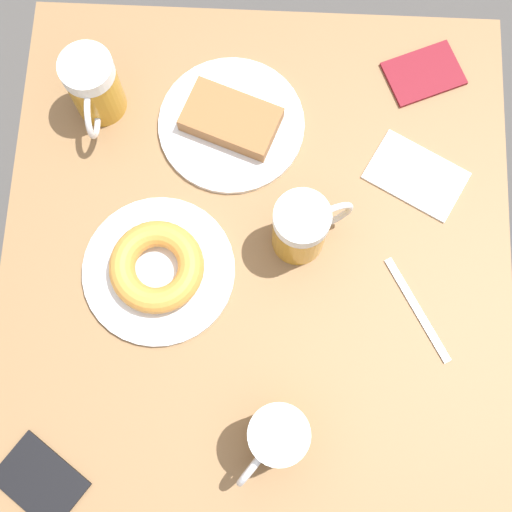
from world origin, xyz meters
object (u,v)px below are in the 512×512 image
(plate_with_donut, at_px, (157,268))
(beer_mug_center, at_px, (94,87))
(fork, at_px, (417,310))
(passport_far_edge, at_px, (40,481))
(plate_with_cake, at_px, (231,122))
(beer_mug_left, at_px, (276,437))
(beer_mug_right, at_px, (302,228))
(passport_near_edge, at_px, (424,74))
(napkin_folded, at_px, (416,176))

(plate_with_donut, xyz_separation_m, beer_mug_center, (0.12, -0.28, 0.05))
(fork, bearing_deg, beer_mug_center, -31.73)
(passport_far_edge, bearing_deg, plate_with_cake, -113.44)
(beer_mug_left, height_order, beer_mug_center, same)
(beer_mug_right, distance_m, fork, 0.23)
(plate_with_donut, height_order, beer_mug_left, beer_mug_left)
(beer_mug_left, xyz_separation_m, passport_near_edge, (-0.23, -0.62, -0.06))
(plate_with_cake, height_order, passport_far_edge, plate_with_cake)
(plate_with_cake, height_order, beer_mug_right, beer_mug_right)
(plate_with_cake, xyz_separation_m, beer_mug_right, (-0.12, 0.19, 0.05))
(beer_mug_right, height_order, napkin_folded, beer_mug_right)
(beer_mug_left, relative_size, beer_mug_center, 1.00)
(beer_mug_center, relative_size, fork, 0.80)
(plate_with_donut, bearing_deg, fork, 173.87)
(fork, distance_m, passport_near_edge, 0.41)
(napkin_folded, bearing_deg, beer_mug_right, 31.77)
(beer_mug_center, bearing_deg, plate_with_cake, 173.17)
(napkin_folded, xyz_separation_m, passport_near_edge, (-0.01, -0.19, 0.00))
(plate_with_donut, relative_size, passport_far_edge, 1.58)
(plate_with_cake, bearing_deg, beer_mug_left, 100.36)
(beer_mug_left, bearing_deg, plate_with_cake, -79.64)
(beer_mug_center, height_order, passport_near_edge, beer_mug_center)
(beer_mug_left, height_order, passport_far_edge, beer_mug_left)
(beer_mug_left, xyz_separation_m, passport_far_edge, (0.35, 0.08, -0.06))
(napkin_folded, bearing_deg, beer_mug_center, -11.01)
(plate_with_cake, xyz_separation_m, fork, (-0.31, 0.30, -0.01))
(plate_with_cake, height_order, beer_mug_left, beer_mug_left)
(napkin_folded, relative_size, fork, 1.10)
(plate_with_cake, xyz_separation_m, beer_mug_center, (0.22, -0.03, 0.05))
(passport_near_edge, bearing_deg, napkin_folded, 85.46)
(beer_mug_left, distance_m, beer_mug_center, 0.62)
(plate_with_donut, distance_m, beer_mug_center, 0.31)
(beer_mug_right, bearing_deg, plate_with_donut, 15.79)
(passport_near_edge, bearing_deg, plate_with_cake, 18.70)
(plate_with_cake, bearing_deg, fork, 135.71)
(plate_with_donut, bearing_deg, beer_mug_center, -67.25)
(plate_with_cake, height_order, plate_with_donut, plate_with_donut)
(plate_with_cake, relative_size, passport_near_edge, 1.63)
(beer_mug_center, xyz_separation_m, beer_mug_right, (-0.34, 0.22, 0.00))
(plate_with_cake, distance_m, beer_mug_left, 0.52)
(fork, bearing_deg, napkin_folded, -90.23)
(beer_mug_right, height_order, passport_near_edge, beer_mug_right)
(beer_mug_center, height_order, fork, beer_mug_center)
(plate_with_cake, distance_m, napkin_folded, 0.32)
(beer_mug_right, bearing_deg, beer_mug_left, 84.92)
(beer_mug_center, bearing_deg, beer_mug_left, 120.52)
(beer_mug_left, height_order, beer_mug_right, same)
(beer_mug_left, relative_size, napkin_folded, 0.73)
(fork, bearing_deg, beer_mug_left, 43.38)
(plate_with_donut, xyz_separation_m, beer_mug_left, (-0.19, 0.25, 0.05))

